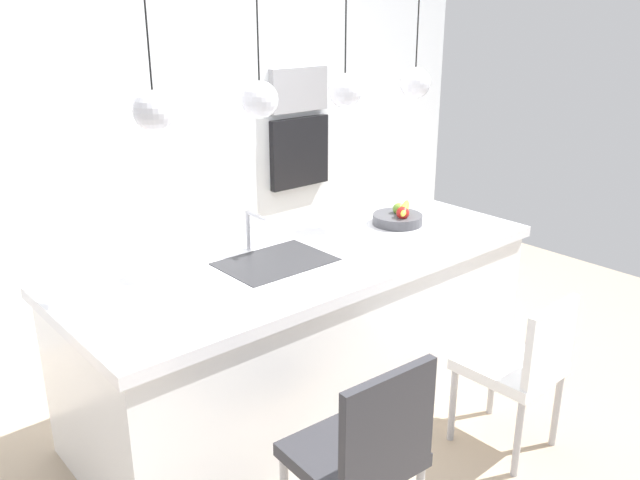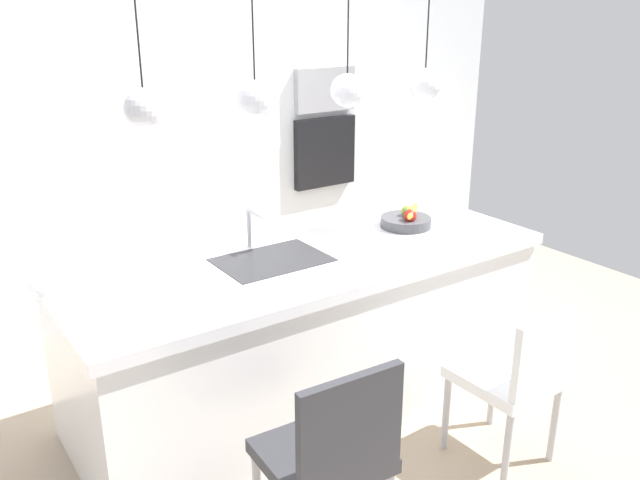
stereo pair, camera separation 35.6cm
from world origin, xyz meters
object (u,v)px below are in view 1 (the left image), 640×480
microwave (298,89)px  chair_near (364,450)px  fruit_bowl (398,218)px  oven (299,152)px  chair_middle (520,364)px

microwave → chair_near: microwave is taller
fruit_bowl → microwave: bearing=72.3°
oven → chair_near: 3.19m
microwave → chair_near: 3.31m
fruit_bowl → chair_middle: bearing=-100.6°
microwave → oven: microwave is taller
fruit_bowl → chair_middle: size_ratio=0.35×
fruit_bowl → oven: bearing=72.3°
fruit_bowl → oven: oven is taller
microwave → oven: bearing=0.0°
fruit_bowl → oven: size_ratio=0.54×
chair_near → chair_middle: size_ratio=1.08×
oven → chair_near: oven is taller
microwave → chair_middle: 2.88m
fruit_bowl → microwave: microwave is taller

